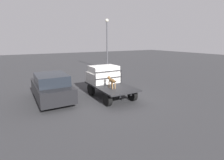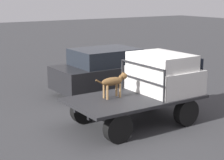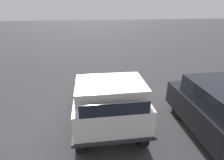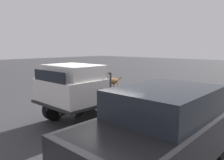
# 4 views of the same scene
# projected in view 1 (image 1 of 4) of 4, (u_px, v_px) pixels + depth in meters

# --- Properties ---
(ground_plane) EXTENTS (80.00, 80.00, 0.00)m
(ground_plane) POSITION_uv_depth(u_px,v_px,m) (111.00, 98.00, 11.01)
(ground_plane) COLOR #38383A
(flatbed_truck) EXTENTS (3.66, 2.01, 0.79)m
(flatbed_truck) POSITION_uv_depth(u_px,v_px,m) (111.00, 89.00, 10.88)
(flatbed_truck) COLOR black
(flatbed_truck) RESTS_ON ground
(truck_cab) EXTENTS (1.48, 1.89, 1.10)m
(truck_cab) POSITION_uv_depth(u_px,v_px,m) (103.00, 74.00, 11.56)
(truck_cab) COLOR silver
(truck_cab) RESTS_ON flatbed_truck
(truck_headboard) EXTENTS (0.04, 1.89, 0.87)m
(truck_headboard) POSITION_uv_depth(u_px,v_px,m) (109.00, 76.00, 10.89)
(truck_headboard) COLOR #232326
(truck_headboard) RESTS_ON flatbed_truck
(dog) EXTENTS (1.02, 0.23, 0.68)m
(dog) POSITION_uv_depth(u_px,v_px,m) (111.00, 81.00, 10.18)
(dog) COLOR #9E7547
(dog) RESTS_ON flatbed_truck
(parked_sedan) EXTENTS (4.08, 1.85, 1.63)m
(parked_sedan) POSITION_uv_depth(u_px,v_px,m) (52.00, 87.00, 10.31)
(parked_sedan) COLOR black
(parked_sedan) RESTS_ON ground
(light_pole_near) EXTENTS (0.40, 0.40, 5.95)m
(light_pole_near) POSITION_uv_depth(u_px,v_px,m) (107.00, 39.00, 20.69)
(light_pole_near) COLOR #4C4C51
(light_pole_near) RESTS_ON ground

